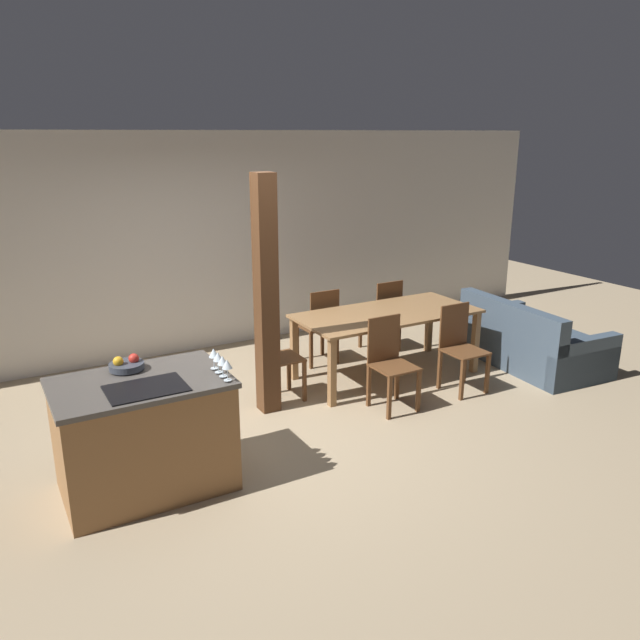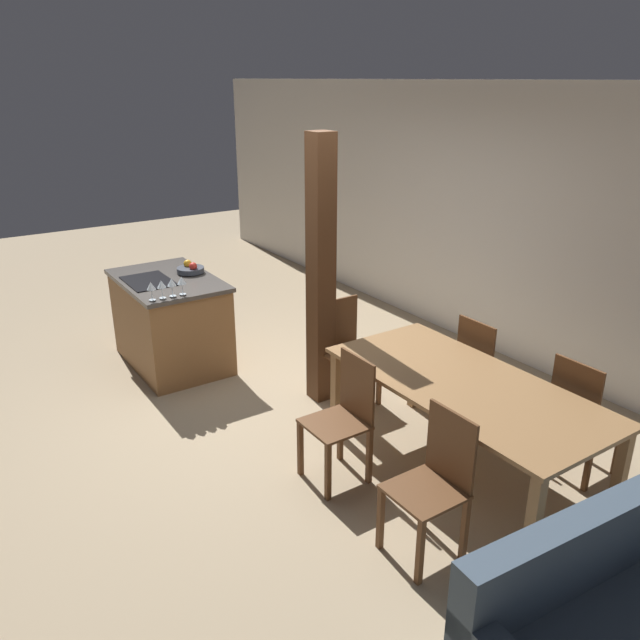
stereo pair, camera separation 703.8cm
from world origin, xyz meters
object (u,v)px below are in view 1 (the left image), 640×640
couch (531,344)px  dining_table (387,320)px  wine_glass_far (218,357)px  dining_chair_near_right (460,346)px  wine_glass_end (214,353)px  dining_chair_far_left (320,325)px  dining_chair_far_right (384,314)px  fruit_bowl (127,365)px  dining_chair_near_left (390,361)px  kitchen_island (145,435)px  wine_glass_near (227,365)px  timber_post (266,297)px  wine_glass_middle (222,361)px  dining_chair_head_end (274,356)px

couch → dining_table: bearing=75.8°
wine_glass_far → dining_chair_near_right: bearing=9.1°
wine_glass_far → wine_glass_end: 0.09m
dining_chair_far_left → dining_chair_far_right: 0.92m
fruit_bowl → dining_chair_near_left: size_ratio=0.29×
kitchen_island → dining_table: kitchen_island is taller
wine_glass_near → dining_chair_near_right: bearing=12.7°
fruit_bowl → wine_glass_near: (0.60, -0.61, 0.09)m
dining_chair_far_left → timber_post: (-1.09, -0.88, 0.68)m
wine_glass_near → dining_chair_far_right: size_ratio=0.18×
wine_glass_middle → dining_chair_far_right: wine_glass_middle is taller
wine_glass_far → dining_chair_head_end: bearing=48.8°
wine_glass_near → dining_chair_near_left: 2.14m
dining_table → wine_glass_middle: bearing=-152.5°
fruit_bowl → timber_post: timber_post is taller
couch → dining_chair_near_left: bearing=97.8°
dining_chair_near_right → wine_glass_middle: bearing=-169.1°
dining_chair_far_left → fruit_bowl: bearing=29.7°
fruit_bowl → dining_table: (3.02, 0.75, -0.28)m
wine_glass_near → dining_chair_near_right: size_ratio=0.18×
fruit_bowl → timber_post: 1.59m
dining_chair_far_right → wine_glass_middle: bearing=34.3°
wine_glass_far → dining_chair_far_left: wine_glass_far is taller
wine_glass_near → dining_chair_far_right: (2.88, 2.06, -0.55)m
dining_chair_far_left → wine_glass_far: bearing=43.7°
dining_chair_near_left → dining_chair_far_right: bearing=56.9°
wine_glass_near → wine_glass_end: size_ratio=1.00×
dining_chair_near_right → couch: dining_chair_near_right is taller
wine_glass_far → dining_chair_near_right: (2.88, 0.46, -0.55)m
dining_chair_far_left → dining_chair_far_right: size_ratio=1.00×
wine_glass_middle → timber_post: bearing=51.4°
wine_glass_near → dining_chair_near_left: wine_glass_near is taller
wine_glass_middle → dining_chair_far_left: wine_glass_middle is taller
dining_table → wine_glass_far: bearing=-154.2°
wine_glass_near → dining_chair_near_right: (2.88, 0.65, -0.55)m
wine_glass_end → timber_post: size_ratio=0.07×
wine_glass_near → dining_table: bearing=29.2°
fruit_bowl → dining_chair_near_right: (3.48, 0.04, -0.46)m
dining_chair_near_left → dining_chair_far_right: (0.92, 1.41, 0.00)m
dining_table → dining_chair_head_end: dining_chair_head_end is taller
timber_post → kitchen_island: bearing=-149.6°
dining_chair_far_right → dining_chair_far_left: bearing=0.0°
dining_chair_far_left → dining_chair_far_right: bearing=-180.0°
wine_glass_near → kitchen_island: bearing=148.6°
wine_glass_end → couch: size_ratio=0.10×
dining_table → dining_chair_near_left: bearing=-123.1°
dining_chair_far_right → timber_post: timber_post is taller
wine_glass_far → dining_chair_far_right: (2.88, 1.87, -0.55)m
fruit_bowl → dining_chair_head_end: (1.62, 0.75, -0.46)m
dining_chair_far_right → wine_glass_near: bearing=35.6°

